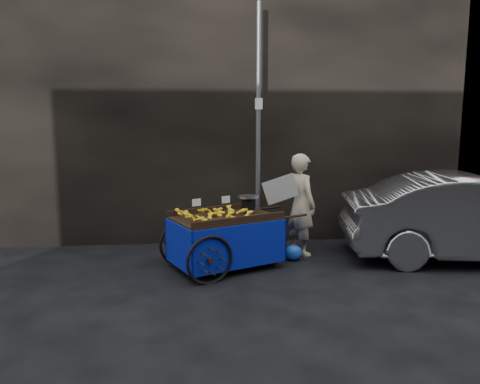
{
  "coord_description": "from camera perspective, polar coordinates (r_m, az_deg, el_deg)",
  "views": [
    {
      "loc": [
        -0.74,
        -6.42,
        2.19
      ],
      "look_at": [
        -0.08,
        0.5,
        1.07
      ],
      "focal_mm": 35.0,
      "sensor_mm": 36.0,
      "label": 1
    }
  ],
  "objects": [
    {
      "name": "banana_cart",
      "position": [
        6.77,
        -2.14,
        -3.72
      ],
      "size": [
        2.22,
        1.66,
        1.1
      ],
      "rotation": [
        0.0,
        0.0,
        0.43
      ],
      "color": "black",
      "rests_on": "ground"
    },
    {
      "name": "ground",
      "position": [
        6.82,
        1.08,
        -9.57
      ],
      "size": [
        80.0,
        80.0,
        0.0
      ],
      "primitive_type": "plane",
      "color": "black",
      "rests_on": "ground"
    },
    {
      "name": "parked_car",
      "position": [
        8.02,
        27.03,
        -2.84
      ],
      "size": [
        4.19,
        2.02,
        1.32
      ],
      "primitive_type": "imported",
      "rotation": [
        0.0,
        0.0,
        1.41
      ],
      "color": "#AAADB1",
      "rests_on": "ground"
    },
    {
      "name": "plastic_bag",
      "position": [
        7.3,
        6.54,
        -7.37
      ],
      "size": [
        0.27,
        0.21,
        0.24
      ],
      "primitive_type": "ellipsoid",
      "color": "blue",
      "rests_on": "ground"
    },
    {
      "name": "building_wall",
      "position": [
        9.1,
        1.73,
        11.1
      ],
      "size": [
        13.5,
        2.0,
        5.0
      ],
      "color": "black",
      "rests_on": "ground"
    },
    {
      "name": "vendor",
      "position": [
        7.5,
        7.41,
        -1.5
      ],
      "size": [
        0.97,
        0.7,
        1.62
      ],
      "rotation": [
        0.0,
        0.0,
        2.05
      ],
      "color": "beige",
      "rests_on": "ground"
    },
    {
      "name": "street_pole",
      "position": [
        7.79,
        2.24,
        7.8
      ],
      "size": [
        0.12,
        0.1,
        4.0
      ],
      "color": "slate",
      "rests_on": "ground"
    }
  ]
}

